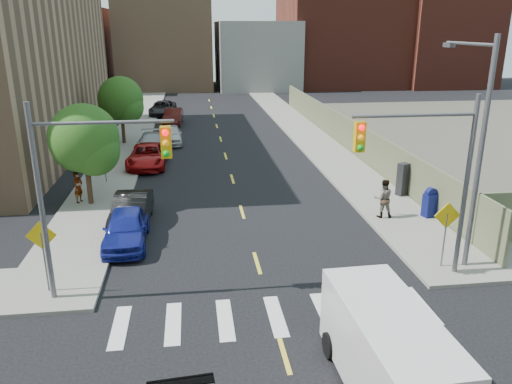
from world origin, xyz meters
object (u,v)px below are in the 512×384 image
object	(u,v)px
parked_car_red	(148,156)
pedestrian_west	(78,187)
parked_car_black	(131,210)
mailbox	(430,203)
payphone	(403,179)
parked_car_silver	(152,144)
parked_car_maroon	(173,117)
parked_car_white	(170,135)
pedestrian_east	(383,198)
parked_car_grey	(163,108)
parked_car_blue	(126,228)
cargo_van	(385,348)

from	to	relation	value
parked_car_red	pedestrian_west	bearing A→B (deg)	-109.44
parked_car_black	mailbox	bearing A→B (deg)	-1.53
payphone	pedestrian_west	distance (m)	17.87
parked_car_silver	parked_car_maroon	xyz separation A→B (m)	(1.30, 12.05, 0.02)
parked_car_white	pedestrian_east	size ratio (longest dim) A/B	2.30
pedestrian_west	parked_car_maroon	bearing A→B (deg)	12.09
pedestrian_east	parked_car_grey	bearing A→B (deg)	-61.25
mailbox	parked_car_black	bearing A→B (deg)	160.21
mailbox	pedestrian_west	world-z (taller)	pedestrian_west
parked_car_blue	payphone	size ratio (longest dim) A/B	2.46
parked_car_blue	cargo_van	xyz separation A→B (m)	(7.83, -10.45, 0.49)
parked_car_silver	parked_car_maroon	size ratio (longest dim) A/B	1.10
cargo_van	pedestrian_west	bearing A→B (deg)	122.49
parked_car_red	cargo_van	bearing A→B (deg)	-68.46
parked_car_maroon	parked_car_grey	distance (m)	5.96
parked_car_grey	pedestrian_west	world-z (taller)	pedestrian_west
cargo_van	mailbox	xyz separation A→B (m)	(6.87, 11.60, -0.38)
cargo_van	pedestrian_west	size ratio (longest dim) A/B	3.06
parked_car_red	payphone	bearing A→B (deg)	-27.24
parked_car_white	pedestrian_west	distance (m)	15.18
payphone	parked_car_grey	bearing A→B (deg)	91.32
cargo_van	pedestrian_east	xyz separation A→B (m)	(4.52, 11.83, -0.14)
parked_car_red	pedestrian_east	bearing A→B (deg)	-40.47
parked_car_silver	parked_car_blue	bearing A→B (deg)	-91.46
mailbox	pedestrian_east	bearing A→B (deg)	158.75
mailbox	parked_car_maroon	bearing A→B (deg)	100.41
parked_car_black	parked_car_silver	bearing A→B (deg)	92.80
parked_car_red	mailbox	xyz separation A→B (m)	(14.70, -12.03, 0.12)
parked_car_blue	payphone	xyz separation A→B (m)	(14.70, 4.54, 0.30)
parked_car_grey	pedestrian_west	bearing A→B (deg)	-90.91
parked_car_blue	mailbox	bearing A→B (deg)	3.70
parked_car_blue	pedestrian_west	bearing A→B (deg)	118.32
parked_car_silver	cargo_van	xyz separation A→B (m)	(7.83, -27.18, 0.50)
parked_car_red	cargo_van	distance (m)	24.89
parked_car_red	parked_car_blue	bearing A→B (deg)	-86.81
parked_car_white	parked_car_maroon	size ratio (longest dim) A/B	0.94
parked_car_black	parked_car_silver	world-z (taller)	parked_car_black
parked_car_grey	parked_car_maroon	bearing A→B (deg)	-72.12
parked_car_white	payphone	bearing A→B (deg)	-51.89
mailbox	pedestrian_east	distance (m)	2.37
parked_car_maroon	parked_car_grey	bearing A→B (deg)	106.22
parked_car_black	pedestrian_west	size ratio (longest dim) A/B	2.67
parked_car_silver	pedestrian_west	distance (m)	11.53
parked_car_grey	pedestrian_west	size ratio (longest dim) A/B	3.13
parked_car_red	pedestrian_east	distance (m)	17.08
cargo_van	pedestrian_west	world-z (taller)	cargo_van
parked_car_red	mailbox	world-z (taller)	mailbox
parked_car_black	payphone	distance (m)	14.88
parked_car_blue	parked_car_white	world-z (taller)	parked_car_blue
parked_car_white	pedestrian_west	xyz separation A→B (m)	(-4.44, -14.52, 0.25)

